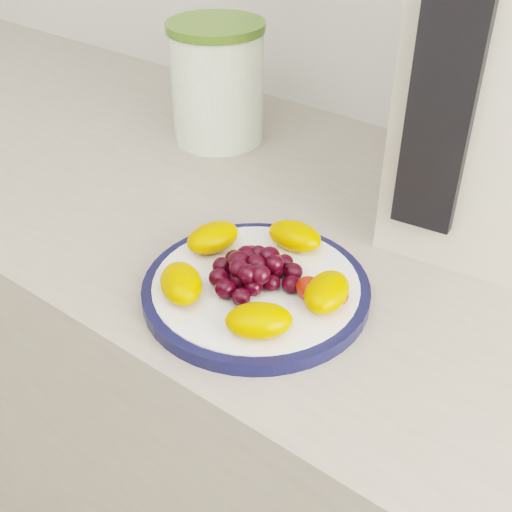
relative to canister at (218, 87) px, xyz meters
The scene contains 8 objects.
counter 0.58m from the canister, 30.10° to the right, with size 3.50×0.60×0.90m, color #A39888.
cabinet_face 0.60m from the canister, 30.10° to the right, with size 3.48×0.58×0.84m, color brown.
plate_rim 0.40m from the canister, 44.15° to the right, with size 0.23×0.23×0.01m, color #0C1033.
plate_face 0.40m from the canister, 44.15° to the right, with size 0.21×0.21×0.02m, color white.
canister is the anchor object (origin of this frame).
canister_lid 0.09m from the canister, ahead, with size 0.14×0.14×0.01m, color #486B22.
appliance_panel 0.41m from the canister, 16.87° to the right, with size 0.06×0.02×0.27m, color black.
fruit_plate 0.39m from the canister, 43.90° to the right, with size 0.20×0.20×0.03m.
Camera 1 is at (0.41, 0.63, 1.32)m, focal length 45.00 mm.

